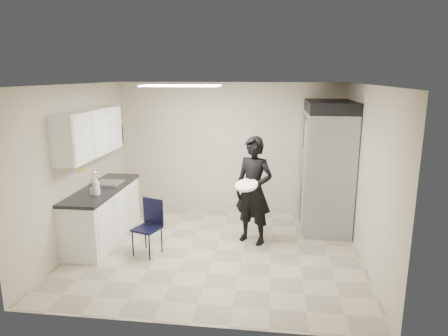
# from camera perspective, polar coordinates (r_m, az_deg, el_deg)

# --- Properties ---
(floor) EXTENTS (4.50, 4.50, 0.00)m
(floor) POSITION_cam_1_polar(r_m,az_deg,el_deg) (6.54, -1.17, -11.61)
(floor) COLOR tan
(floor) RESTS_ON ground
(ceiling) EXTENTS (4.50, 4.50, 0.00)m
(ceiling) POSITION_cam_1_polar(r_m,az_deg,el_deg) (5.93, -1.30, 11.83)
(ceiling) COLOR white
(ceiling) RESTS_ON back_wall
(back_wall) EXTENTS (4.50, 0.00, 4.50)m
(back_wall) POSITION_cam_1_polar(r_m,az_deg,el_deg) (8.05, 0.85, 2.88)
(back_wall) COLOR #C0B59E
(back_wall) RESTS_ON floor
(left_wall) EXTENTS (0.00, 4.00, 4.00)m
(left_wall) POSITION_cam_1_polar(r_m,az_deg,el_deg) (6.80, -20.33, 0.13)
(left_wall) COLOR #C0B59E
(left_wall) RESTS_ON floor
(right_wall) EXTENTS (0.00, 4.00, 4.00)m
(right_wall) POSITION_cam_1_polar(r_m,az_deg,el_deg) (6.20, 19.82, -1.05)
(right_wall) COLOR #C0B59E
(right_wall) RESTS_ON floor
(ceiling_panel) EXTENTS (1.20, 0.60, 0.02)m
(ceiling_panel) POSITION_cam_1_polar(r_m,az_deg,el_deg) (6.44, -6.15, 11.60)
(ceiling_panel) COLOR white
(ceiling_panel) RESTS_ON ceiling
(lower_counter) EXTENTS (0.60, 1.90, 0.86)m
(lower_counter) POSITION_cam_1_polar(r_m,az_deg,el_deg) (7.08, -16.86, -6.45)
(lower_counter) COLOR silver
(lower_counter) RESTS_ON floor
(countertop) EXTENTS (0.64, 1.95, 0.05)m
(countertop) POSITION_cam_1_polar(r_m,az_deg,el_deg) (6.95, -17.11, -2.91)
(countertop) COLOR black
(countertop) RESTS_ON lower_counter
(sink) EXTENTS (0.42, 0.40, 0.14)m
(sink) POSITION_cam_1_polar(r_m,az_deg,el_deg) (7.16, -16.15, -2.49)
(sink) COLOR gray
(sink) RESTS_ON countertop
(faucet) EXTENTS (0.02, 0.02, 0.24)m
(faucet) POSITION_cam_1_polar(r_m,az_deg,el_deg) (7.20, -17.69, -1.26)
(faucet) COLOR silver
(faucet) RESTS_ON countertop
(upper_cabinets) EXTENTS (0.35, 1.80, 0.75)m
(upper_cabinets) POSITION_cam_1_polar(r_m,az_deg,el_deg) (6.81, -18.61, 4.77)
(upper_cabinets) COLOR silver
(upper_cabinets) RESTS_ON left_wall
(towel_dispenser) EXTENTS (0.22, 0.30, 0.35)m
(towel_dispenser) POSITION_cam_1_polar(r_m,az_deg,el_deg) (7.90, -15.35, 4.57)
(towel_dispenser) COLOR black
(towel_dispenser) RESTS_ON left_wall
(notice_sticker_left) EXTENTS (0.00, 0.12, 0.07)m
(notice_sticker_left) POSITION_cam_1_polar(r_m,az_deg,el_deg) (6.90, -19.86, -0.33)
(notice_sticker_left) COLOR yellow
(notice_sticker_left) RESTS_ON left_wall
(notice_sticker_right) EXTENTS (0.00, 0.12, 0.07)m
(notice_sticker_right) POSITION_cam_1_polar(r_m,az_deg,el_deg) (7.08, -19.11, -0.27)
(notice_sticker_right) COLOR yellow
(notice_sticker_right) RESTS_ON left_wall
(commercial_fridge) EXTENTS (0.80, 1.35, 2.10)m
(commercial_fridge) POSITION_cam_1_polar(r_m,az_deg,el_deg) (7.40, 14.43, -0.43)
(commercial_fridge) COLOR gray
(commercial_fridge) RESTS_ON floor
(fridge_compressor) EXTENTS (0.80, 1.35, 0.20)m
(fridge_compressor) POSITION_cam_1_polar(r_m,az_deg,el_deg) (7.23, 14.95, 8.46)
(fridge_compressor) COLOR black
(fridge_compressor) RESTS_ON commercial_fridge
(folding_chair) EXTENTS (0.48, 0.48, 0.84)m
(folding_chair) POSITION_cam_1_polar(r_m,az_deg,el_deg) (6.35, -10.97, -8.52)
(folding_chair) COLOR black
(folding_chair) RESTS_ON floor
(man_tuxedo) EXTENTS (0.78, 0.67, 1.79)m
(man_tuxedo) POSITION_cam_1_polar(r_m,az_deg,el_deg) (6.55, 4.24, -3.22)
(man_tuxedo) COLOR black
(man_tuxedo) RESTS_ON floor
(bucket_lid) EXTENTS (0.47, 0.47, 0.04)m
(bucket_lid) POSITION_cam_1_polar(r_m,az_deg,el_deg) (6.30, 3.23, -2.48)
(bucket_lid) COLOR white
(bucket_lid) RESTS_ON man_tuxedo
(soap_bottle_a) EXTENTS (0.16, 0.16, 0.31)m
(soap_bottle_a) POSITION_cam_1_polar(r_m,az_deg,el_deg) (6.51, -17.84, -2.36)
(soap_bottle_a) COLOR white
(soap_bottle_a) RESTS_ON countertop
(soap_bottle_b) EXTENTS (0.09, 0.09, 0.19)m
(soap_bottle_b) POSITION_cam_1_polar(r_m,az_deg,el_deg) (6.56, -18.12, -2.83)
(soap_bottle_b) COLOR #A9AAB5
(soap_bottle_b) RESTS_ON countertop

